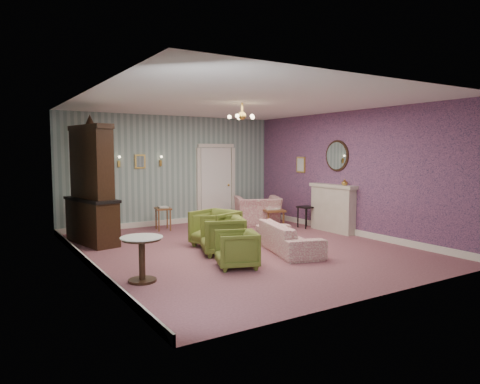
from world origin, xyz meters
TOP-DOWN VIEW (x-y plane):
  - floor at (0.00, 0.00)m, footprint 7.00×7.00m
  - ceiling at (0.00, 0.00)m, footprint 7.00×7.00m
  - wall_back at (0.00, 3.50)m, footprint 6.00×0.00m
  - wall_front at (0.00, -3.50)m, footprint 6.00×0.00m
  - wall_left at (-3.00, 0.00)m, footprint 0.00×7.00m
  - wall_right at (3.00, 0.00)m, footprint 0.00×7.00m
  - wall_right_floral at (2.98, 0.00)m, footprint 0.00×7.00m
  - door at (1.30, 3.46)m, footprint 1.12×0.12m
  - olive_chair_a at (-0.87, -1.22)m, footprint 0.81×0.84m
  - olive_chair_b at (-0.59, -0.24)m, footprint 0.94×0.97m
  - olive_chair_c at (-0.38, 0.44)m, footprint 0.99×1.02m
  - sofa_chintz at (0.62, -0.71)m, footprint 1.05×1.98m
  - wingback_chair at (1.90, 2.24)m, footprint 1.35×1.14m
  - dresser at (-2.46, 2.06)m, footprint 0.86×1.67m
  - fireplace at (2.86, 0.40)m, footprint 0.30×1.40m
  - mantel_vase at (2.84, 0.00)m, footprint 0.15×0.15m
  - oval_mirror at (2.96, 0.40)m, footprint 0.04×0.76m
  - framed_print at (2.97, 1.75)m, footprint 0.04×0.34m
  - coffee_table at (2.07, 1.86)m, footprint 0.75×1.02m
  - side_table_black at (2.65, 1.13)m, footprint 0.38×0.38m
  - pedestal_table at (-2.50, -1.17)m, footprint 0.80×0.80m
  - nesting_table at (-0.57, 2.79)m, footprint 0.44×0.52m
  - gilt_mirror_back at (-0.90, 3.46)m, footprint 0.28×0.06m
  - sconce_left at (-1.45, 3.44)m, footprint 0.16×0.12m
  - sconce_right at (-0.35, 3.44)m, footprint 0.16×0.12m
  - chandelier at (0.00, 0.00)m, footprint 0.56×0.56m
  - burgundy_cushion at (1.85, 2.09)m, footprint 0.41×0.28m

SIDE VIEW (x-z plane):
  - floor at x=0.00m, z-range 0.00..0.00m
  - coffee_table at x=2.07m, z-range 0.00..0.47m
  - side_table_black at x=2.65m, z-range 0.00..0.56m
  - nesting_table at x=-0.57m, z-range 0.00..0.61m
  - olive_chair_a at x=-0.87m, z-range 0.00..0.68m
  - pedestal_table at x=-2.50m, z-range 0.00..0.69m
  - sofa_chintz at x=0.62m, z-range 0.00..0.74m
  - olive_chair_b at x=-0.59m, z-range 0.00..0.79m
  - olive_chair_c at x=-0.38m, z-range 0.00..0.83m
  - burgundy_cushion at x=1.85m, z-range 0.28..0.68m
  - wingback_chair at x=1.90m, z-range 0.00..1.00m
  - fireplace at x=2.86m, z-range 0.00..1.16m
  - door at x=1.30m, z-range 0.00..2.16m
  - mantel_vase at x=2.84m, z-range 1.16..1.31m
  - dresser at x=-2.46m, z-range 0.00..2.65m
  - wall_back at x=0.00m, z-range -1.55..4.45m
  - wall_front at x=0.00m, z-range -1.55..4.45m
  - wall_left at x=-3.00m, z-range -2.05..4.95m
  - wall_right at x=3.00m, z-range -2.05..4.95m
  - wall_right_floral at x=2.98m, z-range -2.05..4.95m
  - framed_print at x=2.97m, z-range 1.39..1.81m
  - gilt_mirror_back at x=-0.90m, z-range 1.52..1.88m
  - sconce_left at x=-1.45m, z-range 1.55..1.85m
  - sconce_right at x=-0.35m, z-range 1.55..1.85m
  - oval_mirror at x=2.96m, z-range 1.43..2.27m
  - chandelier at x=0.00m, z-range 2.45..2.81m
  - ceiling at x=0.00m, z-range 2.90..2.90m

